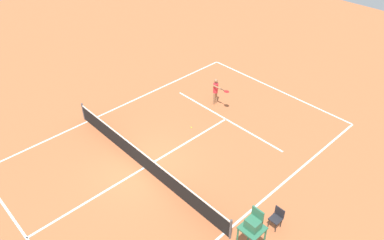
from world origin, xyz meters
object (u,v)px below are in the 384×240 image
tennis_ball (191,127)px  courtside_chair_mid (277,217)px  umpire_chair (253,227)px  player_serving (216,90)px

tennis_ball → courtside_chair_mid: (-7.17, 2.06, 0.50)m
tennis_ball → umpire_chair: bearing=152.0°
umpire_chair → courtside_chair_mid: 2.11m
umpire_chair → player_serving: bearing=-39.4°
tennis_ball → courtside_chair_mid: courtside_chair_mid is taller
player_serving → tennis_ball: player_serving is taller
player_serving → umpire_chair: size_ratio=0.71×
player_serving → courtside_chair_mid: player_serving is taller
umpire_chair → courtside_chair_mid: bearing=-86.6°
player_serving → tennis_ball: 2.98m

